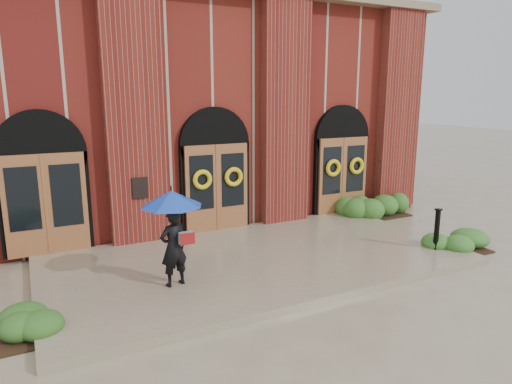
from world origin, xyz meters
TOP-DOWN VIEW (x-y plane):
  - ground at (0.00, 0.00)m, footprint 90.00×90.00m
  - landing at (0.00, 0.15)m, footprint 10.00×5.30m
  - church_building at (0.00, 8.78)m, footprint 16.20×12.53m
  - man_with_umbrella at (-2.31, -0.57)m, footprint 1.50×1.50m
  - metal_post at (4.30, -1.46)m, footprint 0.17×0.17m
  - hedge_wall_right at (5.20, 2.20)m, footprint 2.65×1.06m
  - hedge_front_left at (-5.10, -1.12)m, footprint 1.24×1.06m
  - hedge_front_right at (5.10, -1.42)m, footprint 1.31×1.12m

SIDE VIEW (x-z plane):
  - ground at x=0.00m, z-range 0.00..0.00m
  - landing at x=0.00m, z-range 0.00..0.15m
  - hedge_front_left at x=-5.10m, z-range 0.00..0.44m
  - hedge_front_right at x=5.10m, z-range 0.00..0.46m
  - hedge_wall_right at x=5.20m, z-range 0.00..0.68m
  - metal_post at x=4.30m, z-range 0.18..1.25m
  - man_with_umbrella at x=-2.31m, z-range 0.55..2.56m
  - church_building at x=0.00m, z-range 0.00..7.00m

